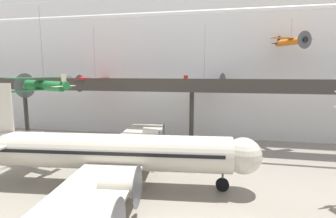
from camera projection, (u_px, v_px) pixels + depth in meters
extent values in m
cube|color=white|center=(196.00, 67.00, 47.05)|extent=(140.00, 3.00, 24.94)
cube|color=#38332D|center=(191.00, 89.00, 40.04)|extent=(110.00, 3.20, 0.90)
cube|color=#38332D|center=(190.00, 82.00, 38.40)|extent=(110.00, 0.12, 1.10)
cylinder|color=#38332D|center=(26.00, 112.00, 47.68)|extent=(0.70, 0.70, 8.68)
cylinder|color=#38332D|center=(192.00, 118.00, 41.65)|extent=(0.70, 0.70, 8.68)
cylinder|color=silver|center=(190.00, 13.00, 36.19)|extent=(120.00, 0.60, 0.60)
cylinder|color=beige|center=(111.00, 152.00, 26.51)|extent=(24.37, 6.07, 3.62)
sphere|color=beige|center=(243.00, 156.00, 25.21)|extent=(3.55, 3.55, 3.55)
cube|color=black|center=(111.00, 148.00, 26.46)|extent=(22.71, 5.97, 0.33)
cube|color=beige|center=(139.00, 137.00, 35.93)|extent=(7.16, 15.92, 0.28)
cube|color=beige|center=(78.00, 208.00, 17.17)|extent=(7.16, 15.92, 0.28)
cylinder|color=beige|center=(146.00, 143.00, 32.41)|extent=(2.97, 2.02, 1.74)
cylinder|color=#4C4C51|center=(159.00, 144.00, 32.26)|extent=(0.40, 3.29, 3.30)
cylinder|color=beige|center=(153.00, 133.00, 37.58)|extent=(2.97, 2.02, 1.74)
cylinder|color=#4C4C51|center=(164.00, 134.00, 37.43)|extent=(0.40, 3.29, 3.30)
cylinder|color=beige|center=(118.00, 186.00, 20.34)|extent=(2.97, 2.02, 1.74)
cylinder|color=#4C4C51|center=(137.00, 187.00, 20.18)|extent=(0.40, 3.29, 3.30)
cube|color=beige|center=(5.00, 142.00, 27.55)|extent=(4.03, 9.68, 0.20)
cylinder|color=#4C4C51|center=(223.00, 179.00, 25.75)|extent=(0.20, 0.20, 1.21)
cylinder|color=black|center=(222.00, 185.00, 25.83)|extent=(1.33, 0.51, 1.30)
cylinder|color=#4C4C51|center=(122.00, 165.00, 29.68)|extent=(0.20, 0.20, 1.21)
cylinder|color=black|center=(122.00, 170.00, 29.77)|extent=(1.33, 0.51, 1.30)
cylinder|color=#4C4C51|center=(105.00, 187.00, 23.98)|extent=(0.20, 0.20, 1.21)
cylinder|color=black|center=(105.00, 193.00, 24.07)|extent=(1.33, 0.51, 1.30)
cylinder|color=silver|center=(204.00, 84.00, 43.09)|extent=(5.75, 3.14, 1.64)
cone|color=red|center=(221.00, 82.00, 43.53)|extent=(1.25, 1.32, 1.05)
cylinder|color=#4C4C51|center=(222.00, 82.00, 43.56)|extent=(1.13, 2.85, 3.04)
cone|color=silver|center=(188.00, 85.00, 42.68)|extent=(1.84, 1.50, 1.12)
cube|color=silver|center=(206.00, 86.00, 43.19)|extent=(4.33, 8.45, 0.10)
cube|color=red|center=(186.00, 80.00, 42.49)|extent=(0.66, 0.30, 1.40)
cube|color=red|center=(186.00, 84.00, 42.59)|extent=(1.73, 3.08, 0.06)
cylinder|color=slate|center=(205.00, 52.00, 42.36)|extent=(0.04, 0.04, 9.01)
cylinder|color=orange|center=(291.00, 42.00, 38.78)|extent=(3.11, 4.47, 1.00)
cone|color=black|center=(304.00, 40.00, 36.51)|extent=(1.12, 1.09, 0.86)
cylinder|color=#4C4C51|center=(305.00, 40.00, 36.35)|extent=(2.17, 1.26, 2.47)
cone|color=orange|center=(280.00, 44.00, 40.89)|extent=(1.32, 1.48, 0.82)
cube|color=orange|center=(292.00, 39.00, 38.45)|extent=(6.58, 4.41, 0.10)
cube|color=black|center=(279.00, 40.00, 41.06)|extent=(0.33, 0.52, 1.14)
cube|color=black|center=(279.00, 44.00, 41.15)|extent=(2.43, 1.71, 0.06)
cylinder|color=slate|center=(292.00, 28.00, 38.50)|extent=(0.04, 0.04, 2.95)
cylinder|color=#1E6B33|center=(44.00, 86.00, 31.55)|extent=(5.86, 2.27, 1.33)
cone|color=beige|center=(26.00, 86.00, 32.71)|extent=(1.14, 1.23, 1.07)
cylinder|color=#4C4C51|center=(25.00, 86.00, 32.79)|extent=(0.64, 3.03, 3.08)
cone|color=#1E6B33|center=(62.00, 85.00, 30.48)|extent=(1.72, 1.29, 1.05)
cube|color=#1E6B33|center=(41.00, 78.00, 31.55)|extent=(3.04, 8.75, 0.10)
cube|color=#1E6B33|center=(42.00, 89.00, 31.76)|extent=(3.04, 8.75, 0.10)
cube|color=beige|center=(64.00, 80.00, 30.25)|extent=(0.70, 0.19, 1.42)
cube|color=beige|center=(64.00, 86.00, 30.35)|extent=(1.28, 3.16, 0.06)
cylinder|color=slate|center=(41.00, 44.00, 30.85)|extent=(0.04, 0.04, 8.67)
cylinder|color=red|center=(95.00, 82.00, 45.25)|extent=(5.77, 1.62, 1.70)
cone|color=silver|center=(81.00, 83.00, 46.11)|extent=(1.01, 1.12, 1.05)
cylinder|color=#4C4C51|center=(80.00, 83.00, 46.17)|extent=(0.28, 3.02, 3.02)
cone|color=red|center=(110.00, 80.00, 44.46)|extent=(1.67, 1.11, 1.13)
cube|color=red|center=(94.00, 79.00, 45.27)|extent=(2.04, 8.57, 0.10)
cube|color=silver|center=(111.00, 78.00, 44.30)|extent=(0.69, 0.11, 1.40)
cube|color=silver|center=(111.00, 82.00, 44.40)|extent=(0.92, 3.07, 0.06)
cylinder|color=slate|center=(94.00, 53.00, 44.54)|extent=(0.04, 0.04, 8.76)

